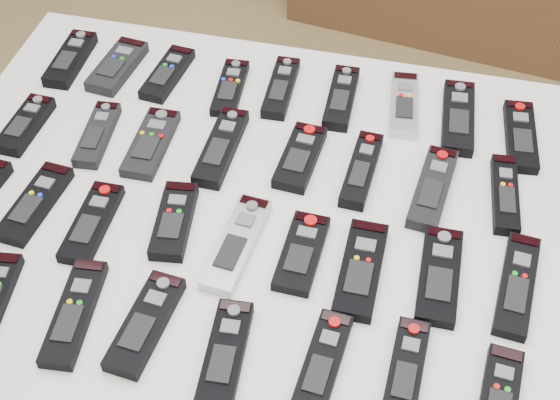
% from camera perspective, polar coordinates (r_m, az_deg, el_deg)
% --- Properties ---
extents(table, '(1.25, 0.88, 0.78)m').
position_cam_1_polar(table, '(1.36, 0.00, -2.20)').
color(table, white).
rests_on(table, ground).
extents(remote_0, '(0.06, 0.17, 0.02)m').
position_cam_1_polar(remote_0, '(1.65, -15.07, 9.93)').
color(remote_0, black).
rests_on(remote_0, table).
extents(remote_1, '(0.08, 0.16, 0.02)m').
position_cam_1_polar(remote_1, '(1.61, -11.81, 9.55)').
color(remote_1, black).
rests_on(remote_1, table).
extents(remote_2, '(0.07, 0.16, 0.02)m').
position_cam_1_polar(remote_2, '(1.58, -8.23, 9.13)').
color(remote_2, black).
rests_on(remote_2, table).
extents(remote_3, '(0.06, 0.16, 0.02)m').
position_cam_1_polar(remote_3, '(1.53, -3.67, 8.19)').
color(remote_3, black).
rests_on(remote_3, table).
extents(remote_4, '(0.05, 0.17, 0.02)m').
position_cam_1_polar(remote_4, '(1.53, 0.07, 8.22)').
color(remote_4, black).
rests_on(remote_4, table).
extents(remote_5, '(0.05, 0.17, 0.02)m').
position_cam_1_polar(remote_5, '(1.51, 4.50, 7.47)').
color(remote_5, black).
rests_on(remote_5, table).
extents(remote_6, '(0.07, 0.17, 0.02)m').
position_cam_1_polar(remote_6, '(1.51, 9.05, 6.89)').
color(remote_6, '#B7B7BC').
rests_on(remote_6, table).
extents(remote_7, '(0.07, 0.19, 0.02)m').
position_cam_1_polar(remote_7, '(1.50, 12.90, 5.90)').
color(remote_7, black).
rests_on(remote_7, table).
extents(remote_8, '(0.07, 0.18, 0.02)m').
position_cam_1_polar(remote_8, '(1.49, 17.19, 4.47)').
color(remote_8, black).
rests_on(remote_8, table).
extents(remote_10, '(0.06, 0.15, 0.02)m').
position_cam_1_polar(remote_10, '(1.52, -18.13, 5.25)').
color(remote_10, black).
rests_on(remote_10, table).
extents(remote_11, '(0.06, 0.16, 0.02)m').
position_cam_1_polar(remote_11, '(1.47, -13.21, 4.69)').
color(remote_11, black).
rests_on(remote_11, table).
extents(remote_12, '(0.06, 0.17, 0.02)m').
position_cam_1_polar(remote_12, '(1.43, -9.42, 4.12)').
color(remote_12, black).
rests_on(remote_12, table).
extents(remote_13, '(0.05, 0.19, 0.02)m').
position_cam_1_polar(remote_13, '(1.40, -4.33, 3.88)').
color(remote_13, black).
rests_on(remote_13, table).
extents(remote_14, '(0.07, 0.16, 0.02)m').
position_cam_1_polar(remote_14, '(1.38, 1.48, 3.15)').
color(remote_14, black).
rests_on(remote_14, table).
extents(remote_15, '(0.05, 0.18, 0.02)m').
position_cam_1_polar(remote_15, '(1.37, 5.98, 2.21)').
color(remote_15, black).
rests_on(remote_15, table).
extents(remote_16, '(0.07, 0.19, 0.02)m').
position_cam_1_polar(remote_16, '(1.36, 11.10, 0.84)').
color(remote_16, black).
rests_on(remote_16, table).
extents(remote_17, '(0.06, 0.17, 0.02)m').
position_cam_1_polar(remote_17, '(1.38, 16.14, 0.41)').
color(remote_17, black).
rests_on(remote_17, table).
extents(remote_20, '(0.07, 0.18, 0.02)m').
position_cam_1_polar(remote_20, '(1.37, -17.48, -0.23)').
color(remote_20, black).
rests_on(remote_20, table).
extents(remote_21, '(0.05, 0.17, 0.02)m').
position_cam_1_polar(remote_21, '(1.32, -13.60, -1.64)').
color(remote_21, black).
rests_on(remote_21, table).
extents(remote_22, '(0.08, 0.16, 0.02)m').
position_cam_1_polar(remote_22, '(1.29, -7.75, -1.51)').
color(remote_22, black).
rests_on(remote_22, table).
extents(remote_23, '(0.07, 0.20, 0.02)m').
position_cam_1_polar(remote_23, '(1.25, -3.20, -3.21)').
color(remote_23, '#B7B7BC').
rests_on(remote_23, table).
extents(remote_24, '(0.06, 0.16, 0.02)m').
position_cam_1_polar(remote_24, '(1.24, 1.59, -3.88)').
color(remote_24, black).
rests_on(remote_24, table).
extents(remote_25, '(0.06, 0.18, 0.02)m').
position_cam_1_polar(remote_25, '(1.23, 5.94, -5.06)').
color(remote_25, black).
rests_on(remote_25, table).
extents(remote_26, '(0.06, 0.18, 0.02)m').
position_cam_1_polar(remote_26, '(1.24, 11.58, -5.43)').
color(remote_26, black).
rests_on(remote_26, table).
extents(remote_27, '(0.07, 0.20, 0.02)m').
position_cam_1_polar(remote_27, '(1.26, 16.94, -5.96)').
color(remote_27, black).
rests_on(remote_27, table).
extents(remote_31, '(0.07, 0.19, 0.02)m').
position_cam_1_polar(remote_31, '(1.21, -14.81, -7.97)').
color(remote_31, black).
rests_on(remote_31, table).
extents(remote_32, '(0.07, 0.18, 0.02)m').
position_cam_1_polar(remote_32, '(1.18, -9.81, -8.88)').
color(remote_32, black).
rests_on(remote_32, table).
extents(remote_33, '(0.06, 0.18, 0.02)m').
position_cam_1_polar(remote_33, '(1.14, -4.03, -11.15)').
color(remote_33, black).
rests_on(remote_33, table).
extents(remote_34, '(0.06, 0.17, 0.02)m').
position_cam_1_polar(remote_34, '(1.13, 3.09, -11.91)').
color(remote_34, black).
rests_on(remote_34, table).
extents(remote_35, '(0.05, 0.17, 0.02)m').
position_cam_1_polar(remote_35, '(1.13, 9.19, -12.23)').
color(remote_35, black).
rests_on(remote_35, table).
extents(remote_36, '(0.06, 0.16, 0.02)m').
position_cam_1_polar(remote_36, '(1.14, 15.73, -13.77)').
color(remote_36, black).
rests_on(remote_36, table).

